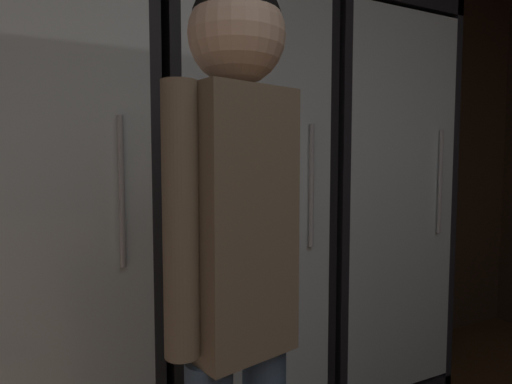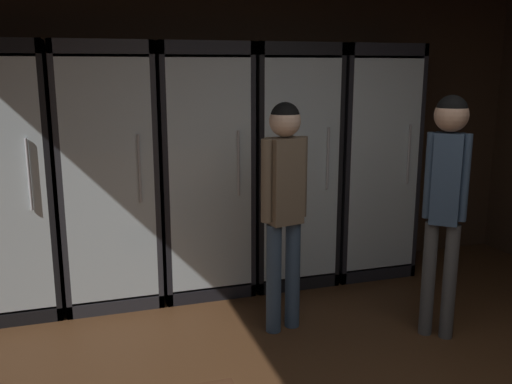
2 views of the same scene
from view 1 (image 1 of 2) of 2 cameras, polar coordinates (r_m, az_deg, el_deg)
The scene contains 5 objects.
wall_back at distance 2.15m, azimuth -13.04°, elevation 9.12°, with size 6.00×0.06×2.80m, color #382619.
cooler_center at distance 1.80m, azimuth -25.82°, elevation -3.39°, with size 0.72×0.59×2.02m.
cooler_right at distance 1.96m, azimuth -3.49°, elevation -2.54°, with size 0.72×0.59×2.02m.
cooler_far_right at distance 2.35m, azimuth 13.47°, elevation -1.37°, with size 0.72×0.59×2.02m.
shopper_near at distance 0.97m, azimuth -2.47°, elevation -8.56°, with size 0.35×0.21×1.61m.
Camera 1 is at (-0.51, 0.95, 1.21)m, focal length 30.11 mm.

